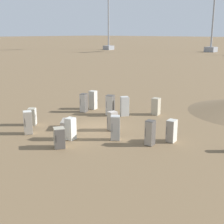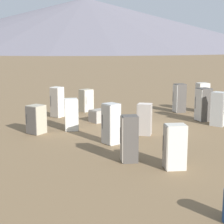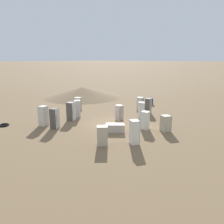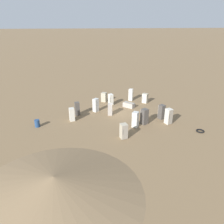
# 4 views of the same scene
# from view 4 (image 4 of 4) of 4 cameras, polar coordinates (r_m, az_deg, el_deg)

# --- Properties ---
(ground_plane) EXTENTS (1000.00, 1000.00, 0.00)m
(ground_plane) POSITION_cam_4_polar(r_m,az_deg,el_deg) (29.25, 2.24, -0.38)
(ground_plane) COLOR brown
(dirt_mound) EXTENTS (12.64, 12.64, 1.60)m
(dirt_mound) POSITION_cam_4_polar(r_m,az_deg,el_deg) (16.39, -14.80, -18.21)
(dirt_mound) COLOR #7F6647
(dirt_mound) RESTS_ON ground_plane
(discarded_fridge_0) EXTENTS (0.83, 0.78, 1.62)m
(discarded_fridge_0) POSITION_cam_4_polar(r_m,az_deg,el_deg) (22.81, 3.08, -5.01)
(discarded_fridge_0) COLOR #B2A88E
(discarded_fridge_0) RESTS_ON ground_plane
(discarded_fridge_1) EXTENTS (0.83, 0.69, 1.62)m
(discarded_fridge_1) POSITION_cam_4_polar(r_m,az_deg,el_deg) (27.30, -10.45, -0.62)
(discarded_fridge_1) COLOR beige
(discarded_fridge_1) RESTS_ON ground_plane
(discarded_fridge_2) EXTENTS (0.84, 0.84, 1.82)m
(discarded_fridge_2) POSITION_cam_4_polar(r_m,az_deg,el_deg) (34.09, 4.92, 4.51)
(discarded_fridge_2) COLOR silver
(discarded_fridge_2) RESTS_ON ground_plane
(discarded_fridge_3) EXTENTS (0.97, 0.94, 1.84)m
(discarded_fridge_3) POSITION_cam_4_polar(r_m,az_deg,el_deg) (25.29, 6.10, -1.98)
(discarded_fridge_3) COLOR silver
(discarded_fridge_3) RESTS_ON ground_plane
(discarded_fridge_4) EXTENTS (0.98, 0.98, 1.46)m
(discarded_fridge_4) POSITION_cam_4_polar(r_m,az_deg,el_deg) (33.26, 8.63, 3.56)
(discarded_fridge_4) COLOR #B2A88E
(discarded_fridge_4) RESTS_ON ground_plane
(discarded_fridge_5) EXTENTS (0.89, 0.89, 1.82)m
(discarded_fridge_5) POSITION_cam_4_polar(r_m,az_deg,el_deg) (29.69, -4.29, 1.81)
(discarded_fridge_5) COLOR silver
(discarded_fridge_5) RESTS_ON ground_plane
(discarded_fridge_6) EXTENTS (0.95, 0.94, 1.89)m
(discarded_fridge_6) POSITION_cam_4_polar(r_m,az_deg,el_deg) (26.19, 8.44, -1.17)
(discarded_fridge_6) COLOR #4C4742
(discarded_fridge_6) RESTS_ON ground_plane
(discarded_fridge_7) EXTENTS (0.79, 0.69, 1.55)m
(discarded_fridge_7) POSITION_cam_4_polar(r_m,az_deg,el_deg) (28.54, -0.51, 0.72)
(discarded_fridge_7) COLOR #A89E93
(discarded_fridge_7) RESTS_ON ground_plane
(discarded_fridge_8) EXTENTS (0.78, 0.72, 1.65)m
(discarded_fridge_8) POSITION_cam_4_polar(r_m,az_deg,el_deg) (32.07, -0.33, 3.28)
(discarded_fridge_8) COLOR silver
(discarded_fridge_8) RESTS_ON ground_plane
(discarded_fridge_9) EXTENTS (0.89, 0.83, 1.89)m
(discarded_fridge_9) POSITION_cam_4_polar(r_m,az_deg,el_deg) (26.82, 14.58, -1.10)
(discarded_fridge_9) COLOR beige
(discarded_fridge_9) RESTS_ON ground_plane
(discarded_fridge_10) EXTENTS (0.85, 0.80, 1.84)m
(discarded_fridge_10) POSITION_cam_4_polar(r_m,az_deg,el_deg) (27.99, 12.83, 0.02)
(discarded_fridge_10) COLOR #4C4742
(discarded_fridge_10) RESTS_ON ground_plane
(discarded_fridge_11) EXTENTS (1.72, 1.66, 0.70)m
(discarded_fridge_11) POSITION_cam_4_polar(r_m,az_deg,el_deg) (31.36, 4.41, 1.85)
(discarded_fridge_11) COLOR #A89E93
(discarded_fridge_11) RESTS_ON ground_plane
(discarded_fridge_12) EXTENTS (0.71, 0.66, 1.78)m
(discarded_fridge_12) POSITION_cam_4_polar(r_m,az_deg,el_deg) (28.78, -9.09, 0.87)
(discarded_fridge_12) COLOR #4C4742
(discarded_fridge_12) RESTS_ON ground_plane
(discarded_fridge_13) EXTENTS (1.00, 1.02, 1.42)m
(discarded_fridge_13) POSITION_cam_4_polar(r_m,az_deg,el_deg) (33.53, -2.12, 3.91)
(discarded_fridge_13) COLOR #B2A88E
(discarded_fridge_13) RESTS_ON ground_plane
(scrap_tire) EXTENTS (0.90, 0.90, 0.16)m
(scrap_tire) POSITION_cam_4_polar(r_m,az_deg,el_deg) (26.31, 22.03, -4.61)
(scrap_tire) COLOR black
(scrap_tire) RESTS_ON ground_plane
(rusty_barrel) EXTENTS (0.58, 0.58, 0.86)m
(rusty_barrel) POSITION_cam_4_polar(r_m,az_deg,el_deg) (26.83, -18.96, -2.82)
(rusty_barrel) COLOR navy
(rusty_barrel) RESTS_ON ground_plane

